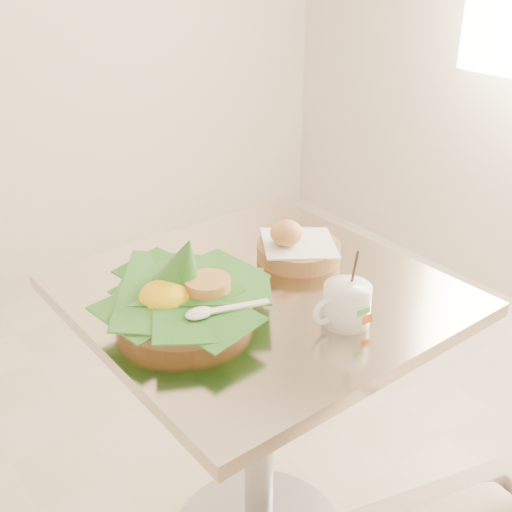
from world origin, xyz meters
TOP-DOWN VIEW (x-y plane):
  - cafe_table at (0.21, 0.03)m, footprint 0.73×0.73m
  - rice_basket at (0.03, 0.04)m, footprint 0.33×0.33m
  - bread_basket at (0.35, 0.09)m, footprint 0.22×0.22m
  - coffee_mug at (0.26, -0.17)m, footprint 0.12×0.09m

SIDE VIEW (x-z plane):
  - cafe_table at x=0.21m, z-range 0.15..0.90m
  - bread_basket at x=0.35m, z-range 0.73..0.83m
  - coffee_mug at x=0.26m, z-range 0.71..0.87m
  - rice_basket at x=0.03m, z-range 0.71..0.88m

